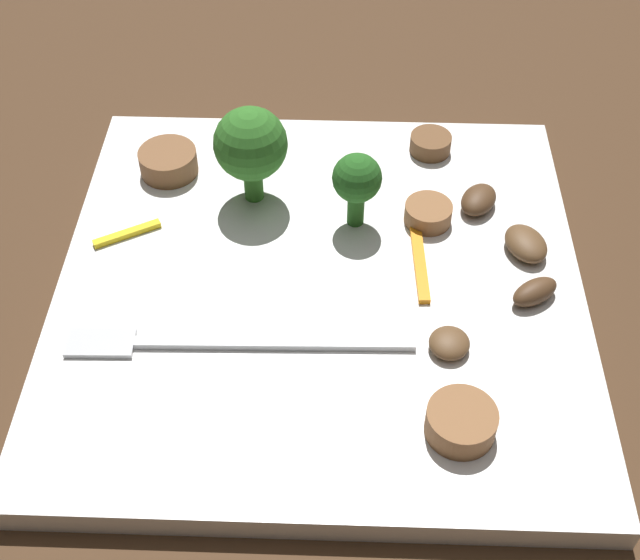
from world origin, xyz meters
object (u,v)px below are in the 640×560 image
plate (320,289)px  mushroom_0 (526,244)px  sausage_slice_1 (168,162)px  pepper_strip_1 (420,262)px  broccoli_floret_0 (251,145)px  mushroom_3 (535,292)px  sausage_slice_2 (461,422)px  sausage_slice_0 (428,213)px  mushroom_2 (449,343)px  broccoli_floret_1 (357,181)px  mushroom_1 (251,146)px  pepper_strip_0 (127,234)px  sausage_slice_3 (430,144)px  fork (213,344)px  mushroom_4 (479,200)px

plate → mushroom_0: 0.12m
sausage_slice_1 → pepper_strip_1: 0.17m
broccoli_floret_0 → mushroom_3: 0.18m
sausage_slice_1 → sausage_slice_2: bearing=132.1°
sausage_slice_0 → mushroom_2: (-0.01, 0.10, -0.00)m
broccoli_floret_1 → mushroom_2: 0.11m
mushroom_1 → pepper_strip_0: (0.07, 0.08, -0.00)m
sausage_slice_3 → mushroom_3: size_ratio=0.93×
sausage_slice_1 → mushroom_0: 0.22m
sausage_slice_0 → mushroom_2: sausage_slice_0 is taller
sausage_slice_3 → mushroom_0: same height
broccoli_floret_0 → sausage_slice_3: 0.12m
mushroom_3 → pepper_strip_0: size_ratio=0.71×
mushroom_0 → mushroom_2: (0.05, 0.07, -0.00)m
mushroom_3 → pepper_strip_1: (0.06, -0.02, -0.00)m
broccoli_floret_0 → broccoli_floret_1: size_ratio=1.29×
broccoli_floret_0 → mushroom_2: size_ratio=2.84×
sausage_slice_0 → mushroom_3: bearing=132.1°
plate → broccoli_floret_1: size_ratio=6.03×
broccoli_floret_0 → mushroom_1: (0.01, -0.04, -0.03)m
sausage_slice_1 → mushroom_1: (-0.05, -0.02, -0.00)m
fork → mushroom_1: 0.16m
plate → mushroom_3: (-0.12, 0.01, 0.01)m
mushroom_2 → pepper_strip_0: size_ratio=0.55×
sausage_slice_1 → mushroom_0: (-0.21, 0.06, -0.00)m
mushroom_0 → broccoli_floret_0: bearing=-14.6°
sausage_slice_0 → mushroom_4: (-0.03, -0.01, 0.00)m
sausage_slice_0 → pepper_strip_0: bearing=6.1°
mushroom_0 → mushroom_4: size_ratio=1.07×
broccoli_floret_0 → mushroom_4: size_ratio=2.21×
fork → mushroom_1: bearing=-93.5°
sausage_slice_0 → pepper_strip_0: 0.18m
sausage_slice_2 → pepper_strip_1: 0.11m
mushroom_3 → broccoli_floret_0: bearing=-26.2°
fork → broccoli_floret_0: (-0.01, -0.12, 0.04)m
sausage_slice_1 → pepper_strip_0: bearing=75.0°
sausage_slice_3 → mushroom_2: bearing=90.3°
broccoli_floret_1 → mushroom_4: 0.08m
sausage_slice_1 → mushroom_1: bearing=-158.9°
mushroom_1 → fork: bearing=87.8°
mushroom_1 → mushroom_4: size_ratio=0.84×
fork → mushroom_0: size_ratio=6.00×
broccoli_floret_1 → mushroom_1: bearing=-42.5°
fork → broccoli_floret_0: 0.12m
fork → sausage_slice_2: bearing=157.7°
mushroom_2 → plate: bearing=-34.0°
sausage_slice_2 → mushroom_1: bearing=-60.1°
mushroom_0 → pepper_strip_0: bearing=-1.1°
sausage_slice_0 → plate: bearing=38.8°
sausage_slice_2 → mushroom_3: 0.10m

